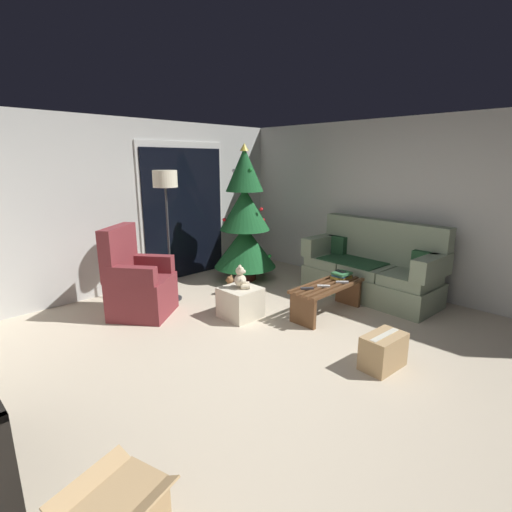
{
  "coord_description": "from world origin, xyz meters",
  "views": [
    {
      "loc": [
        -2.55,
        -2.28,
        1.9
      ],
      "look_at": [
        0.4,
        0.7,
        0.85
      ],
      "focal_mm": 26.67,
      "sensor_mm": 36.0,
      "label": 1
    }
  ],
  "objects_px": {
    "cardboard_box_taped_mid_floor": "(383,351)",
    "coffee_table": "(327,294)",
    "cell_phone": "(341,271)",
    "teddy_bear_cream": "(241,279)",
    "remote_silver": "(342,282)",
    "remote_white": "(324,286)",
    "ottoman": "(240,302)",
    "armchair": "(138,284)",
    "book_stack": "(341,275)",
    "teddy_bear_chestnut_by_tree": "(229,286)",
    "couch": "(372,269)",
    "remote_graphite": "(307,288)",
    "christmas_tree": "(245,222)",
    "floor_lamp": "(166,192)"
  },
  "relations": [
    {
      "from": "floor_lamp",
      "to": "ottoman",
      "type": "bearing_deg",
      "value": -76.44
    },
    {
      "from": "remote_graphite",
      "to": "cardboard_box_taped_mid_floor",
      "type": "bearing_deg",
      "value": 20.3
    },
    {
      "from": "coffee_table",
      "to": "christmas_tree",
      "type": "bearing_deg",
      "value": 81.43
    },
    {
      "from": "cell_phone",
      "to": "armchair",
      "type": "xyz_separation_m",
      "value": [
        -2.04,
        1.63,
        -0.09
      ]
    },
    {
      "from": "cell_phone",
      "to": "teddy_bear_cream",
      "type": "distance_m",
      "value": 1.35
    },
    {
      "from": "book_stack",
      "to": "teddy_bear_chestnut_by_tree",
      "type": "bearing_deg",
      "value": 117.28
    },
    {
      "from": "remote_white",
      "to": "cell_phone",
      "type": "height_order",
      "value": "cell_phone"
    },
    {
      "from": "christmas_tree",
      "to": "coffee_table",
      "type": "bearing_deg",
      "value": -98.57
    },
    {
      "from": "ottoman",
      "to": "christmas_tree",
      "type": "bearing_deg",
      "value": 44.7
    },
    {
      "from": "ottoman",
      "to": "teddy_bear_cream",
      "type": "bearing_deg",
      "value": -40.18
    },
    {
      "from": "remote_white",
      "to": "ottoman",
      "type": "height_order",
      "value": "remote_white"
    },
    {
      "from": "coffee_table",
      "to": "remote_silver",
      "type": "xyz_separation_m",
      "value": [
        0.17,
        -0.1,
        0.15
      ]
    },
    {
      "from": "remote_graphite",
      "to": "armchair",
      "type": "distance_m",
      "value": 2.11
    },
    {
      "from": "armchair",
      "to": "book_stack",
      "type": "bearing_deg",
      "value": -39.15
    },
    {
      "from": "remote_graphite",
      "to": "book_stack",
      "type": "bearing_deg",
      "value": 123.43
    },
    {
      "from": "couch",
      "to": "remote_graphite",
      "type": "bearing_deg",
      "value": 175.97
    },
    {
      "from": "christmas_tree",
      "to": "remote_white",
      "type": "bearing_deg",
      "value": -102.25
    },
    {
      "from": "remote_graphite",
      "to": "cardboard_box_taped_mid_floor",
      "type": "relative_size",
      "value": 0.34
    },
    {
      "from": "armchair",
      "to": "ottoman",
      "type": "relative_size",
      "value": 2.57
    },
    {
      "from": "couch",
      "to": "christmas_tree",
      "type": "distance_m",
      "value": 2.07
    },
    {
      "from": "remote_graphite",
      "to": "teddy_bear_cream",
      "type": "height_order",
      "value": "teddy_bear_cream"
    },
    {
      "from": "teddy_bear_cream",
      "to": "cardboard_box_taped_mid_floor",
      "type": "height_order",
      "value": "teddy_bear_cream"
    },
    {
      "from": "book_stack",
      "to": "floor_lamp",
      "type": "height_order",
      "value": "floor_lamp"
    },
    {
      "from": "couch",
      "to": "book_stack",
      "type": "bearing_deg",
      "value": 175.53
    },
    {
      "from": "floor_lamp",
      "to": "christmas_tree",
      "type": "bearing_deg",
      "value": -1.59
    },
    {
      "from": "remote_graphite",
      "to": "remote_white",
      "type": "bearing_deg",
      "value": 104.48
    },
    {
      "from": "cell_phone",
      "to": "christmas_tree",
      "type": "bearing_deg",
      "value": 103.68
    },
    {
      "from": "couch",
      "to": "teddy_bear_chestnut_by_tree",
      "type": "xyz_separation_m",
      "value": [
        -1.44,
        1.47,
        -0.28
      ]
    },
    {
      "from": "remote_silver",
      "to": "cardboard_box_taped_mid_floor",
      "type": "relative_size",
      "value": 0.34
    },
    {
      "from": "remote_silver",
      "to": "cell_phone",
      "type": "bearing_deg",
      "value": -3.09
    },
    {
      "from": "book_stack",
      "to": "ottoman",
      "type": "height_order",
      "value": "book_stack"
    },
    {
      "from": "remote_white",
      "to": "teddy_bear_cream",
      "type": "bearing_deg",
      "value": 94.81
    },
    {
      "from": "armchair",
      "to": "floor_lamp",
      "type": "xyz_separation_m",
      "value": [
        0.58,
        0.18,
        1.1
      ]
    },
    {
      "from": "cardboard_box_taped_mid_floor",
      "to": "coffee_table",
      "type": "bearing_deg",
      "value": 58.23
    },
    {
      "from": "remote_white",
      "to": "teddy_bear_chestnut_by_tree",
      "type": "xyz_separation_m",
      "value": [
        -0.27,
        1.46,
        -0.29
      ]
    },
    {
      "from": "coffee_table",
      "to": "remote_white",
      "type": "height_order",
      "value": "remote_white"
    },
    {
      "from": "coffee_table",
      "to": "floor_lamp",
      "type": "xyz_separation_m",
      "value": [
        -1.11,
        1.85,
        1.24
      ]
    },
    {
      "from": "christmas_tree",
      "to": "floor_lamp",
      "type": "distance_m",
      "value": 1.49
    },
    {
      "from": "couch",
      "to": "teddy_bear_chestnut_by_tree",
      "type": "relative_size",
      "value": 6.95
    },
    {
      "from": "couch",
      "to": "christmas_tree",
      "type": "relative_size",
      "value": 0.91
    },
    {
      "from": "remote_silver",
      "to": "ottoman",
      "type": "bearing_deg",
      "value": 99.29
    },
    {
      "from": "couch",
      "to": "teddy_bear_chestnut_by_tree",
      "type": "bearing_deg",
      "value": 134.32
    },
    {
      "from": "teddy_bear_chestnut_by_tree",
      "to": "cell_phone",
      "type": "bearing_deg",
      "value": -62.07
    },
    {
      "from": "remote_white",
      "to": "cell_phone",
      "type": "xyz_separation_m",
      "value": [
        0.47,
        0.07,
        0.08
      ]
    },
    {
      "from": "armchair",
      "to": "teddy_bear_chestnut_by_tree",
      "type": "distance_m",
      "value": 1.35
    },
    {
      "from": "teddy_bear_cream",
      "to": "ottoman",
      "type": "bearing_deg",
      "value": 139.82
    },
    {
      "from": "coffee_table",
      "to": "cell_phone",
      "type": "height_order",
      "value": "cell_phone"
    },
    {
      "from": "cell_phone",
      "to": "teddy_bear_cream",
      "type": "relative_size",
      "value": 0.5
    },
    {
      "from": "teddy_bear_cream",
      "to": "cardboard_box_taped_mid_floor",
      "type": "xyz_separation_m",
      "value": [
        0.14,
        -1.83,
        -0.34
      ]
    },
    {
      "from": "cardboard_box_taped_mid_floor",
      "to": "remote_graphite",
      "type": "bearing_deg",
      "value": 73.31
    }
  ]
}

